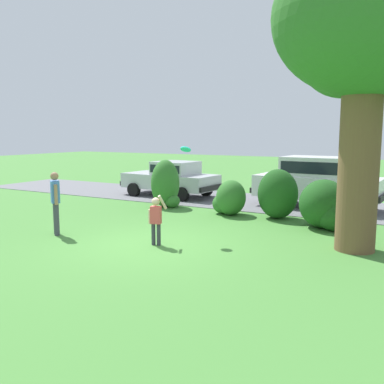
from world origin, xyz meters
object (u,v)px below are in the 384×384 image
child_thrower (156,217)px  frisbee (186,149)px  oak_tree_large (373,30)px  adult_onlooker (55,200)px  parked_suv (317,179)px  parked_sedan (172,177)px

child_thrower → frisbee: bearing=77.9°
oak_tree_large → adult_onlooker: size_ratio=4.14×
oak_tree_large → parked_suv: oak_tree_large is taller
oak_tree_large → parked_suv: size_ratio=1.50×
parked_suv → child_thrower: (-2.25, -7.38, -0.36)m
oak_tree_large → parked_suv: (-2.31, 5.29, -4.04)m
parked_sedan → child_thrower: parked_sedan is taller
frisbee → adult_onlooker: (-3.26, -1.51, -1.39)m
parked_suv → child_thrower: 7.72m
parked_sedan → frisbee: frisbee is taller
child_thrower → parked_sedan: bearing=119.2°
parked_suv → adult_onlooker: 9.42m
oak_tree_large → adult_onlooker: bearing=-161.7°
frisbee → child_thrower: bearing=-102.1°
parked_suv → adult_onlooker: (-5.28, -7.80, -0.09)m
oak_tree_large → child_thrower: bearing=-155.4°
parked_sedan → parked_suv: size_ratio=0.94×
frisbee → adult_onlooker: size_ratio=0.17×
parked_sedan → adult_onlooker: (1.02, -7.66, 0.13)m
frisbee → adult_onlooker: 3.85m
child_thrower → adult_onlooker: bearing=-172.0°
adult_onlooker → parked_sedan: bearing=97.6°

